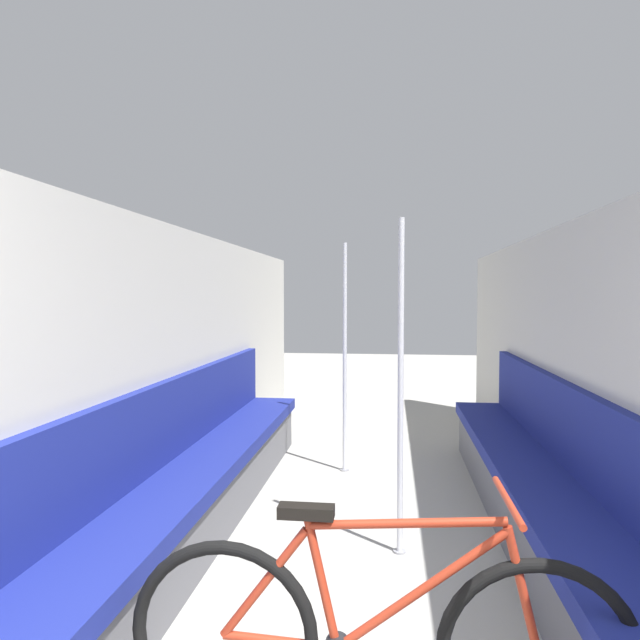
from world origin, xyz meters
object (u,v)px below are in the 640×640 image
(bench_seat_row_right, at_px, (549,507))
(grab_pole_near, at_px, (345,361))
(bicycle, at_px, (375,640))
(grab_pole_far, at_px, (401,392))
(bench_seat_row_left, at_px, (189,491))

(bench_seat_row_right, height_order, grab_pole_near, grab_pole_near)
(bicycle, height_order, grab_pole_far, grab_pole_far)
(grab_pole_far, bearing_deg, bicycle, -94.12)
(bicycle, xyz_separation_m, grab_pole_near, (-0.36, 3.12, 0.63))
(grab_pole_near, xyz_separation_m, grab_pole_far, (0.47, -1.60, 0.00))
(bench_seat_row_left, bearing_deg, grab_pole_near, 61.29)
(bench_seat_row_left, distance_m, bicycle, 1.96)
(grab_pole_near, bearing_deg, bench_seat_row_left, -118.71)
(bench_seat_row_left, relative_size, grab_pole_far, 2.36)
(grab_pole_far, bearing_deg, bench_seat_row_left, -179.97)
(bicycle, distance_m, grab_pole_far, 1.65)
(bench_seat_row_left, height_order, bicycle, bench_seat_row_left)
(grab_pole_near, bearing_deg, grab_pole_far, -73.58)
(bench_seat_row_left, distance_m, grab_pole_far, 1.51)
(bicycle, bearing_deg, bench_seat_row_right, 65.35)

